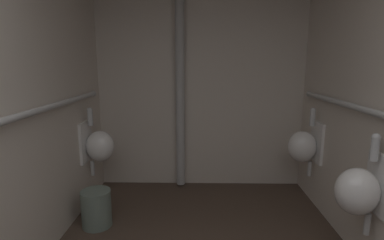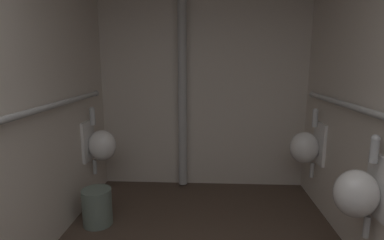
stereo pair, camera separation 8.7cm
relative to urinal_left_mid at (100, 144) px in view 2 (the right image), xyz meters
name	(u,v)px [view 2 (the right image)]	position (x,y,z in m)	size (l,w,h in m)	color
wall_left	(9,90)	(-0.18, -1.15, 0.70)	(0.06, 3.56, 2.74)	beige
wall_back	(203,77)	(1.12, 0.60, 0.70)	(2.65, 0.06, 2.74)	beige
urinal_left_mid	(100,144)	(0.00, 0.00, 0.00)	(0.32, 0.30, 0.76)	white
urinal_right_mid	(359,192)	(2.23, -1.11, 0.00)	(0.32, 0.30, 0.76)	white
urinal_right_far	(306,147)	(2.23, 0.03, 0.00)	(0.32, 0.30, 0.76)	white
supply_pipe_left	(23,114)	(-0.09, -1.17, 0.54)	(0.06, 2.80, 0.06)	#B2B2B2
standpipe_back_wall	(182,78)	(0.87, 0.49, 0.70)	(0.11, 0.11, 2.69)	#B2B2B2
waste_bin	(97,207)	(0.11, -0.48, -0.49)	(0.28, 0.28, 0.36)	slate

